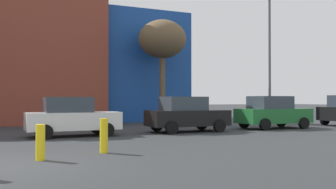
{
  "coord_description": "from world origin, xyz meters",
  "views": [
    {
      "loc": [
        -0.6,
        -9.94,
        1.59
      ],
      "look_at": [
        7.78,
        8.22,
        1.86
      ],
      "focal_mm": 41.22,
      "sensor_mm": 36.0,
      "label": 1
    }
  ],
  "objects": [
    {
      "name": "bare_tree_1",
      "position": [
        9.76,
        13.42,
        5.54
      ],
      "size": [
        3.19,
        3.19,
        6.9
      ],
      "color": "brown",
      "rests_on": "ground_plane"
    },
    {
      "name": "parked_car_3",
      "position": [
        8.21,
        6.97,
        0.86
      ],
      "size": [
        4.01,
        1.97,
        1.74
      ],
      "color": "black",
      "rests_on": "ground_plane"
    },
    {
      "name": "bollard_yellow_0",
      "position": [
        0.59,
        0.64,
        0.47
      ],
      "size": [
        0.24,
        0.24,
        0.94
      ],
      "primitive_type": "cylinder",
      "color": "yellow",
      "rests_on": "ground_plane"
    },
    {
      "name": "parked_car_2",
      "position": [
        2.6,
        6.97,
        0.85
      ],
      "size": [
        3.94,
        1.93,
        1.71
      ],
      "color": "white",
      "rests_on": "ground_plane"
    },
    {
      "name": "parked_car_4",
      "position": [
        13.58,
        6.97,
        0.89
      ],
      "size": [
        4.12,
        2.02,
        1.79
      ],
      "color": "#1E662D",
      "rests_on": "ground_plane"
    },
    {
      "name": "street_lamp",
      "position": [
        15.91,
        10.03,
        4.74
      ],
      "size": [
        0.8,
        0.24,
        8.41
      ],
      "color": "#59595E",
      "rests_on": "ground_plane"
    },
    {
      "name": "bollard_yellow_2",
      "position": [
        2.49,
        1.32,
        0.52
      ],
      "size": [
        0.24,
        0.24,
        1.03
      ],
      "primitive_type": "cylinder",
      "color": "yellow",
      "rests_on": "ground_plane"
    },
    {
      "name": "ground_plane",
      "position": [
        0.0,
        0.0,
        0.0
      ],
      "size": [
        200.0,
        200.0,
        0.0
      ],
      "primitive_type": "plane",
      "color": "#2D3033"
    }
  ]
}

